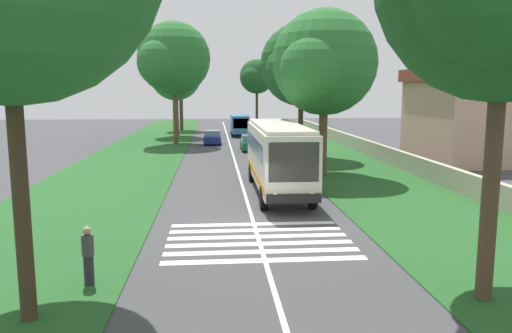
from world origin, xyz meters
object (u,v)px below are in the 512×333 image
at_px(trailing_car_1, 212,138).
at_px(roadside_tree_right_2, 321,66).
at_px(trailing_car_0, 251,143).
at_px(pedestrian, 88,255).
at_px(roadside_tree_right_1, 299,67).
at_px(roadside_tree_left_0, 172,60).
at_px(roadside_building, 464,114).
at_px(trailing_minibus_0, 240,123).
at_px(utility_pole, 323,111).
at_px(roadside_tree_right_3, 256,78).
at_px(roadside_tree_left_3, 175,76).
at_px(coach_bus, 278,153).
at_px(roadside_tree_left_1, 180,73).

height_order(trailing_car_1, roadside_tree_right_2, roadside_tree_right_2).
xyz_separation_m(trailing_car_0, trailing_car_1, (5.91, 3.57, 0.00)).
xyz_separation_m(trailing_car_1, roadside_tree_right_2, (-20.38, -7.03, 6.39)).
height_order(trailing_car_1, pedestrian, pedestrian).
relative_size(trailing_car_1, pedestrian, 2.54).
bearing_deg(trailing_car_0, roadside_tree_right_1, -148.39).
bearing_deg(trailing_car_1, roadside_tree_right_2, -160.97).
distance_m(roadside_tree_left_0, roadside_building, 28.05).
bearing_deg(roadside_tree_left_0, trailing_minibus_0, -36.89).
xyz_separation_m(trailing_minibus_0, utility_pole, (-29.98, -3.83, 2.64)).
distance_m(roadside_tree_right_3, pedestrian, 69.82).
bearing_deg(pedestrian, roadside_tree_right_2, -30.28).
xyz_separation_m(roadside_tree_right_1, roadside_tree_right_2, (-8.74, 0.07, -0.34)).
relative_size(roadside_tree_left_3, roadside_tree_right_2, 0.99).
distance_m(roadside_tree_left_0, utility_pole, 23.54).
relative_size(coach_bus, utility_pole, 1.39).
distance_m(coach_bus, utility_pole, 6.58).
bearing_deg(roadside_tree_left_0, roadside_tree_right_3, -19.82).
relative_size(trailing_car_0, roadside_building, 0.42).
bearing_deg(trailing_minibus_0, roadside_tree_right_2, -172.98).
height_order(trailing_car_1, roadside_building, roadside_building).
height_order(utility_pole, roadside_building, utility_pole).
relative_size(roadside_tree_left_1, roadside_tree_right_2, 1.01).
bearing_deg(roadside_tree_right_1, trailing_minibus_0, 10.06).
bearing_deg(utility_pole, trailing_car_0, 13.91).
bearing_deg(roadside_tree_left_1, trailing_car_0, -161.72).
bearing_deg(trailing_car_0, trailing_minibus_0, 0.88).
xyz_separation_m(roadside_tree_left_0, roadside_tree_right_1, (-11.51, -11.03, -1.14)).
height_order(trailing_car_0, roadside_tree_left_3, roadside_tree_left_3).
height_order(coach_bus, pedestrian, coach_bus).
bearing_deg(trailing_minibus_0, roadside_tree_right_3, -10.19).
xyz_separation_m(roadside_tree_right_1, roadside_building, (-2.91, -12.54, -3.71)).
distance_m(trailing_minibus_0, utility_pole, 30.34).
relative_size(trailing_car_0, roadside_tree_right_3, 0.41).
bearing_deg(roadside_building, roadside_tree_left_0, 58.55).
height_order(trailing_car_1, trailing_minibus_0, trailing_minibus_0).
xyz_separation_m(trailing_car_1, roadside_tree_left_1, (18.41, 4.46, 7.19)).
bearing_deg(roadside_building, utility_pole, 115.22).
height_order(coach_bus, trailing_car_1, coach_bus).
height_order(utility_pole, pedestrian, utility_pole).
bearing_deg(roadside_tree_left_1, trailing_minibus_0, -138.61).
bearing_deg(roadside_tree_left_0, trailing_car_0, -127.61).
bearing_deg(trailing_minibus_0, trailing_car_1, 160.77).
bearing_deg(trailing_car_1, roadside_tree_right_3, -13.11).
xyz_separation_m(roadside_tree_left_0, roadside_building, (-14.42, -23.57, -4.85)).
bearing_deg(roadside_tree_left_3, roadside_building, -134.14).
bearing_deg(pedestrian, roadside_tree_right_1, -21.52).
distance_m(trailing_car_0, roadside_building, 18.48).
height_order(roadside_tree_left_3, utility_pole, roadside_tree_left_3).
bearing_deg(trailing_minibus_0, utility_pole, -172.72).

